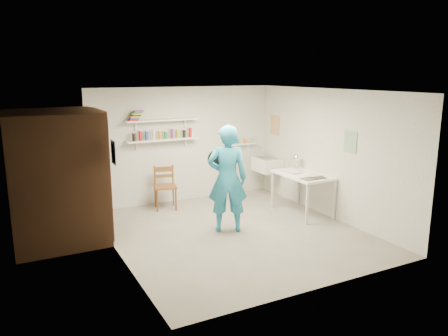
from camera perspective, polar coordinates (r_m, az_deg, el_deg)
name	(u,v)px	position (r m, az deg, el deg)	size (l,w,h in m)	color
floor	(235,233)	(7.58, 1.40, -8.43)	(4.00, 4.50, 0.02)	slate
ceiling	(235,90)	(7.10, 1.51, 10.17)	(4.00, 4.50, 0.02)	silver
wall_back	(184,144)	(9.25, -5.31, 3.09)	(4.00, 0.02, 2.40)	silver
wall_front	(325,197)	(5.43, 13.04, -3.77)	(4.00, 0.02, 2.40)	silver
wall_left	(114,177)	(6.54, -14.18, -1.11)	(0.02, 4.50, 2.40)	silver
wall_right	(329,154)	(8.38, 13.59, 1.83)	(0.02, 4.50, 2.40)	silver
doorway_recess	(101,175)	(7.59, -15.80, -0.91)	(0.02, 0.90, 2.00)	black
corridor_box	(55,177)	(7.47, -21.15, -1.09)	(1.40, 1.50, 2.10)	brown
door_lintel	(98,112)	(7.43, -16.13, 7.01)	(0.06, 1.05, 0.10)	brown
door_jamb_near	(109,182)	(7.11, -14.82, -1.72)	(0.06, 0.10, 2.00)	brown
door_jamb_far	(96,169)	(8.07, -16.40, -0.17)	(0.06, 0.10, 2.00)	brown
shelf_lower	(163,140)	(8.94, -7.99, 3.67)	(1.50, 0.22, 0.03)	white
shelf_upper	(162,120)	(8.89, -8.07, 6.22)	(1.50, 0.22, 0.03)	white
ledge_shelf	(241,144)	(9.77, 2.26, 3.15)	(0.70, 0.14, 0.03)	white
poster_left	(113,152)	(6.52, -14.26, 2.00)	(0.01, 0.28, 0.36)	#334C7F
poster_right_a	(275,125)	(9.73, 6.65, 5.60)	(0.01, 0.34, 0.42)	#995933
poster_right_b	(350,142)	(7.92, 16.18, 3.29)	(0.01, 0.30, 0.38)	#3F724C
belfast_sink	(267,165)	(9.65, 5.69, 0.45)	(0.48, 0.60, 0.30)	white
man	(227,179)	(7.38, 0.44, -1.42)	(0.67, 0.44, 1.84)	teal
wall_clock	(217,159)	(7.45, -0.89, 1.12)	(0.33, 0.33, 0.04)	beige
wooden_chair	(165,187)	(8.78, -7.69, -2.43)	(0.43, 0.41, 0.92)	brown
work_table	(302,194)	(8.55, 10.18, -3.36)	(0.71, 1.18, 0.79)	white
desk_lamp	(297,158)	(8.89, 9.48, 1.34)	(0.15, 0.15, 0.15)	white
spray_cans	(163,135)	(8.92, -8.01, 4.30)	(1.32, 0.06, 0.17)	black
book_stack	(136,116)	(8.71, -11.46, 6.72)	(0.30, 0.14, 0.20)	red
ledge_pots	(241,141)	(9.76, 2.27, 3.49)	(0.48, 0.07, 0.09)	silver
papers	(303,173)	(8.45, 10.28, -0.70)	(0.30, 0.22, 0.02)	silver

